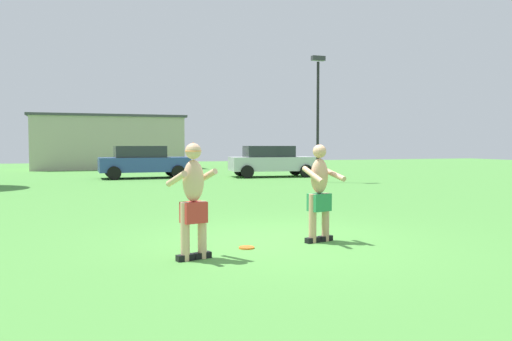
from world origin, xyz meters
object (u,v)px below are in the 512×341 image
at_px(frisbee, 247,248).
at_px(car_blue_near_post, 143,161).
at_px(car_silver_mid_lot, 271,161).
at_px(lamp_post, 318,105).
at_px(player_in_green, 320,191).
at_px(player_with_cap, 193,196).

height_order(frisbee, car_blue_near_post, car_blue_near_post).
height_order(car_silver_mid_lot, lamp_post, lamp_post).
height_order(player_in_green, car_blue_near_post, player_in_green).
xyz_separation_m(frisbee, lamp_post, (7.42, 12.57, 3.37)).
bearing_deg(player_in_green, lamp_post, 64.00).
bearing_deg(frisbee, player_in_green, 4.68).
relative_size(player_with_cap, car_blue_near_post, 0.39).
bearing_deg(car_silver_mid_lot, lamp_post, -81.64).
bearing_deg(car_blue_near_post, lamp_post, -37.23).
distance_m(car_blue_near_post, car_silver_mid_lot, 6.41).
xyz_separation_m(player_in_green, lamp_post, (6.08, 12.46, 2.51)).
bearing_deg(car_blue_near_post, frisbee, -91.66).
distance_m(player_with_cap, frisbee, 1.42).
distance_m(player_in_green, frisbee, 1.60).
relative_size(car_blue_near_post, lamp_post, 0.79).
distance_m(player_in_green, car_silver_mid_lot, 17.43).
bearing_deg(car_blue_near_post, player_with_cap, -94.65).
distance_m(player_with_cap, player_in_green, 2.40).
bearing_deg(player_with_cap, frisbee, 26.89).
bearing_deg(lamp_post, player_with_cap, -122.73).
xyz_separation_m(frisbee, car_silver_mid_lot, (6.82, 16.65, 0.81)).
height_order(player_with_cap, lamp_post, lamp_post).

